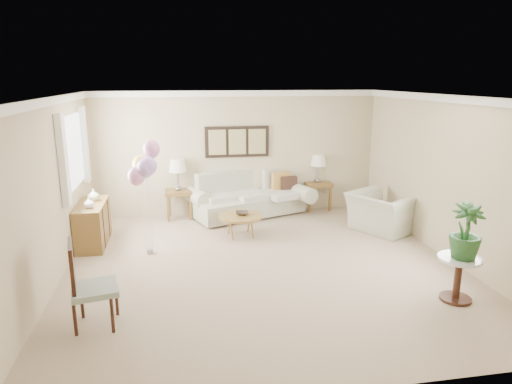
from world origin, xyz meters
TOP-DOWN VIEW (x-y plane):
  - ground_plane at (0.00, 0.00)m, footprint 6.00×6.00m
  - room_shell at (-0.11, 0.09)m, footprint 6.04×6.04m
  - wall_art_triptych at (0.00, 2.96)m, footprint 1.35×0.06m
  - sofa at (0.20, 2.79)m, footprint 2.83×1.68m
  - end_table_left at (-1.25, 2.81)m, footprint 0.55×0.50m
  - end_table_right at (1.78, 2.94)m, footprint 0.57×0.52m
  - lamp_left at (-1.25, 2.81)m, footprint 0.37×0.37m
  - lamp_right at (1.78, 2.94)m, footprint 0.34×0.34m
  - coffee_table at (-0.15, 1.46)m, footprint 0.80×0.80m
  - decor_bowl at (-0.12, 1.48)m, footprint 0.29×0.29m
  - armchair at (2.55, 1.30)m, footprint 1.40×1.46m
  - side_table at (2.30, -1.51)m, footprint 0.56×0.56m
  - potted_plant at (2.31, -1.55)m, footprint 0.47×0.47m
  - accent_chair at (-2.34, -1.35)m, footprint 0.60×0.60m
  - credenza at (-2.76, 1.50)m, footprint 0.46×1.20m
  - vase_white at (-2.74, 1.23)m, footprint 0.17×0.17m
  - vase_sage at (-2.74, 1.69)m, footprint 0.21×0.21m
  - balloon_cluster at (-1.77, 0.87)m, footprint 0.52×0.46m

SIDE VIEW (x-z plane):
  - ground_plane at x=0.00m, z-range 0.00..0.00m
  - armchair at x=2.55m, z-range 0.00..0.73m
  - sofa at x=0.20m, z-range -0.10..0.84m
  - credenza at x=-2.76m, z-range 0.00..0.74m
  - coffee_table at x=-0.15m, z-range 0.17..0.57m
  - decor_bowl at x=-0.12m, z-range 0.40..0.46m
  - side_table at x=2.30m, z-range 0.15..0.75m
  - end_table_left at x=-1.25m, z-range 0.20..0.81m
  - end_table_right at x=1.78m, z-range 0.21..0.84m
  - accent_chair at x=-2.34m, z-range 0.02..1.07m
  - vase_white at x=-2.74m, z-range 0.74..0.92m
  - vase_sage at x=-2.74m, z-range 0.74..0.95m
  - potted_plant at x=2.31m, z-range 0.60..1.34m
  - lamp_right at x=1.78m, z-range 0.78..1.38m
  - lamp_left at x=-1.25m, z-range 0.77..1.42m
  - balloon_cluster at x=-1.77m, z-range 0.55..2.45m
  - wall_art_triptych at x=0.00m, z-range 1.23..1.88m
  - room_shell at x=-0.11m, z-range 0.33..2.93m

